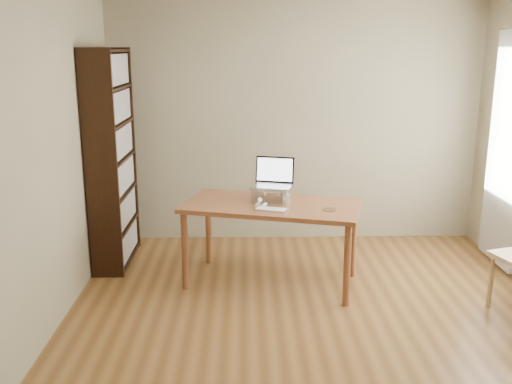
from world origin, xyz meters
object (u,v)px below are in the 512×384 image
bookshelf (112,159)px  cat (267,194)px  desk (272,213)px  keyboard (271,210)px  laptop (271,179)px

bookshelf → cat: bearing=-17.5°
desk → keyboard: 0.24m
desk → laptop: 0.32m
desk → cat: (-0.04, 0.11, 0.14)m
bookshelf → desk: 1.68m
bookshelf → keyboard: 1.73m
desk → laptop: bearing=105.1°
desk → keyboard: keyboard is taller
desk → cat: cat is taller
keyboard → bookshelf: bearing=172.6°
bookshelf → keyboard: size_ratio=7.07×
cat → keyboard: bearing=-62.2°
keyboard → cat: bearing=114.2°
cat → desk: bearing=-47.7°
laptop → keyboard: laptop is taller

